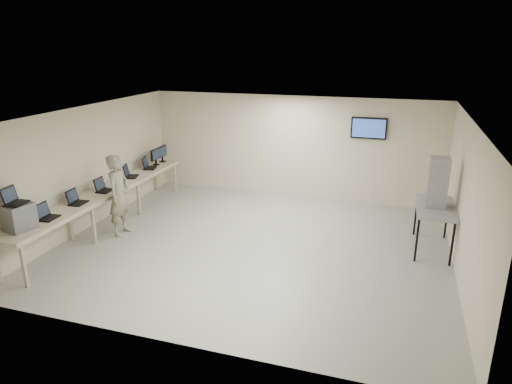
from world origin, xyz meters
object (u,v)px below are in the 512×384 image
(workbench, at_px, (105,193))
(side_table, at_px, (435,209))
(soldier, at_px, (119,195))
(equipment_box, at_px, (19,217))

(workbench, relative_size, side_table, 3.76)
(soldier, distance_m, side_table, 6.75)
(equipment_box, xyz_separation_m, soldier, (0.62, 2.18, -0.23))
(workbench, height_order, equipment_box, equipment_box)
(workbench, bearing_deg, equipment_box, -91.47)
(workbench, distance_m, equipment_box, 2.47)
(equipment_box, relative_size, side_table, 0.31)
(soldier, relative_size, side_table, 1.15)
(soldier, bearing_deg, equipment_box, 160.34)
(workbench, height_order, side_table, side_table)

